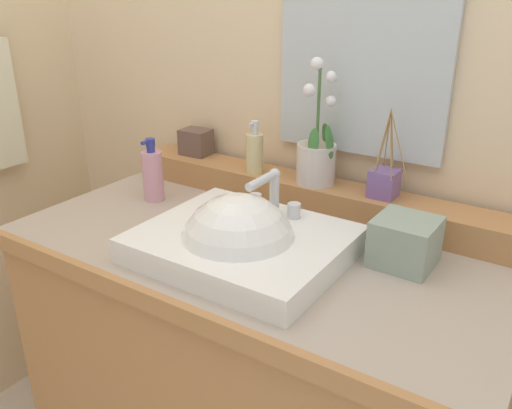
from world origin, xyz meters
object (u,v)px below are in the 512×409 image
lotion_bottle (153,174)px  potted_plant (317,155)px  soap_dispenser (255,152)px  reed_diffuser (384,182)px  tissue_box (405,242)px  sink_basin (240,248)px  trinket_box (196,142)px

lotion_bottle → potted_plant: bearing=24.4°
soap_dispenser → reed_diffuser: 0.38m
lotion_bottle → reed_diffuser: bearing=17.7°
reed_diffuser → tissue_box: reed_diffuser is taller
potted_plant → soap_dispenser: potted_plant is taller
potted_plant → reed_diffuser: (0.19, 0.00, -0.04)m
sink_basin → soap_dispenser: soap_dispenser is taller
reed_diffuser → lotion_bottle: bearing=-162.3°
trinket_box → sink_basin: bearing=-43.8°
sink_basin → trinket_box: size_ratio=5.01×
trinket_box → tissue_box: 0.77m
soap_dispenser → trinket_box: size_ratio=1.65×
potted_plant → lotion_bottle: bearing=-155.6°
soap_dispenser → trinket_box: bearing=170.2°
sink_basin → trinket_box: sink_basin is taller
soap_dispenser → trinket_box: (-0.25, 0.04, -0.02)m
sink_basin → potted_plant: size_ratio=1.37×
potted_plant → soap_dispenser: size_ratio=2.22×
potted_plant → tissue_box: potted_plant is taller
reed_diffuser → lotion_bottle: size_ratio=1.25×
reed_diffuser → tissue_box: bearing=-55.2°
trinket_box → reed_diffuser: bearing=-4.7°
trinket_box → lotion_bottle: bearing=-88.6°
sink_basin → trinket_box: 0.57m
trinket_box → tissue_box: trinket_box is taller
potted_plant → trinket_box: (-0.43, 0.03, -0.04)m
sink_basin → lotion_bottle: bearing=159.3°
potted_plant → trinket_box: size_ratio=3.67×
sink_basin → tissue_box: (0.32, 0.18, 0.03)m
sink_basin → trinket_box: bearing=139.0°
reed_diffuser → lotion_bottle: (-0.61, -0.19, -0.04)m
trinket_box → tissue_box: (0.74, -0.19, -0.06)m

